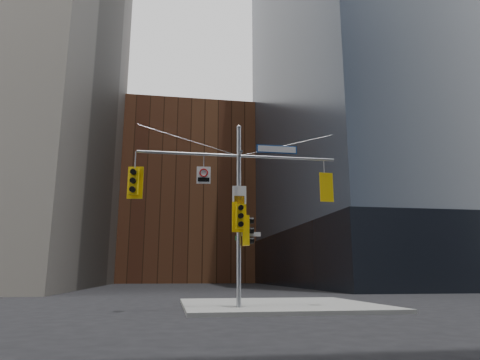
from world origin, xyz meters
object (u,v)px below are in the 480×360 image
object	(u,v)px
traffic_light_east_arm	(325,188)
traffic_light_pole_front	(240,216)
signal_assembly	(239,195)
regulatory_sign_arm	(204,175)
traffic_light_west_arm	(134,182)
traffic_light_pole_side	(247,230)
street_sign_blade	(277,149)

from	to	relation	value
traffic_light_east_arm	traffic_light_pole_front	xyz separation A→B (m)	(-3.57, -0.27, -1.28)
signal_assembly	regulatory_sign_arm	distance (m)	1.59
traffic_light_east_arm	traffic_light_pole_front	bearing A→B (deg)	1.35
signal_assembly	traffic_light_west_arm	size ratio (longest dim) A/B	6.36
signal_assembly	regulatory_sign_arm	size ratio (longest dim) A/B	11.71
traffic_light_east_arm	regulatory_sign_arm	distance (m)	4.98
traffic_light_pole_side	street_sign_blade	xyz separation A→B (m)	(1.25, 0.00, 3.34)
traffic_light_west_arm	traffic_light_pole_front	xyz separation A→B (m)	(4.04, -0.28, -1.28)
traffic_light_pole_front	street_sign_blade	size ratio (longest dim) A/B	0.69
regulatory_sign_arm	traffic_light_pole_front	bearing A→B (deg)	-6.37
traffic_light_east_arm	traffic_light_pole_side	size ratio (longest dim) A/B	1.03
traffic_light_pole_front	street_sign_blade	bearing A→B (deg)	7.88
traffic_light_east_arm	traffic_light_pole_front	size ratio (longest dim) A/B	1.02
signal_assembly	traffic_light_pole_front	distance (m)	0.94
traffic_light_west_arm	regulatory_sign_arm	bearing A→B (deg)	9.46
traffic_light_pole_front	regulatory_sign_arm	distance (m)	2.18
traffic_light_pole_side	street_sign_blade	bearing A→B (deg)	-82.53
traffic_light_west_arm	traffic_light_pole_side	world-z (taller)	traffic_light_west_arm
signal_assembly	street_sign_blade	bearing A→B (deg)	0.11
signal_assembly	traffic_light_west_arm	bearing A→B (deg)	179.82
signal_assembly	traffic_light_east_arm	size ratio (longest dim) A/B	6.69
traffic_light_east_arm	street_sign_blade	size ratio (longest dim) A/B	0.71
traffic_light_east_arm	traffic_light_pole_side	distance (m)	3.70
traffic_light_west_arm	traffic_light_pole_side	bearing A→B (deg)	10.03
traffic_light_west_arm	traffic_light_pole_front	size ratio (longest dim) A/B	1.07
traffic_light_pole_side	traffic_light_pole_front	size ratio (longest dim) A/B	0.99
traffic_light_east_arm	traffic_light_pole_side	bearing A→B (deg)	-2.95
regulatory_sign_arm	traffic_light_pole_side	bearing A→B (deg)	4.34
traffic_light_pole_side	regulatory_sign_arm	size ratio (longest dim) A/B	1.69
traffic_light_west_arm	traffic_light_east_arm	distance (m)	7.61
traffic_light_east_arm	street_sign_blade	xyz separation A→B (m)	(-1.99, 0.00, 1.55)
signal_assembly	traffic_light_pole_front	world-z (taller)	signal_assembly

